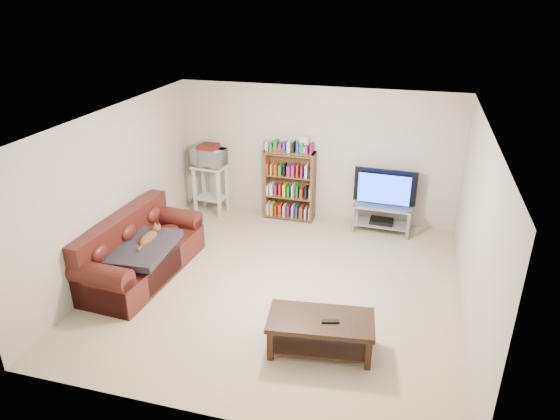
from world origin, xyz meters
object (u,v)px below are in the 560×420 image
(tv_stand, at_px, (382,213))
(coffee_table, at_px, (321,328))
(bookshelf, at_px, (290,184))
(sofa, at_px, (138,254))

(tv_stand, bearing_deg, coffee_table, -94.54)
(tv_stand, xyz_separation_m, bookshelf, (-1.68, 0.09, 0.33))
(coffee_table, bearing_deg, sofa, 154.53)
(coffee_table, height_order, bookshelf, bookshelf)
(tv_stand, height_order, bookshelf, bookshelf)
(coffee_table, bearing_deg, bookshelf, 103.05)
(tv_stand, bearing_deg, bookshelf, 179.44)
(sofa, xyz_separation_m, tv_stand, (3.36, 2.39, 0.01))
(coffee_table, xyz_separation_m, tv_stand, (0.43, 3.39, 0.02))
(tv_stand, distance_m, bookshelf, 1.72)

